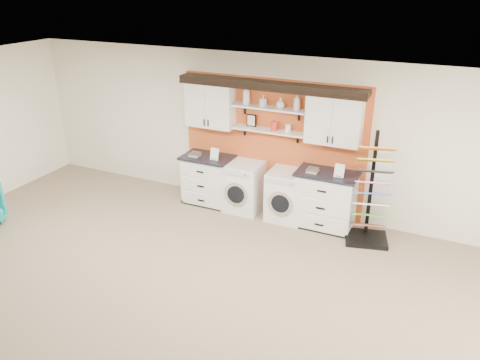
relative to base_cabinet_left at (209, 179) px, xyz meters
The scene contains 21 objects.
floor 3.84m from the base_cabinet_left, 72.76° to the right, with size 10.00×10.00×0.00m, color gray.
ceiling 4.47m from the base_cabinet_left, 72.76° to the right, with size 10.00×10.00×0.00m, color white.
wall_back 1.51m from the base_cabinet_left, 17.63° to the left, with size 10.00×10.00×0.00m, color #EEE6CD.
accent_panel 1.39m from the base_cabinet_left, 16.00° to the left, with size 3.40×0.07×2.40m, color #C24F21.
upper_cabinet_left 1.42m from the base_cabinet_left, 90.00° to the left, with size 0.90×0.35×0.84m.
upper_cabinet_right 2.67m from the base_cabinet_left, ahead, with size 0.90×0.35×0.84m.
shelf_lower 1.56m from the base_cabinet_left, ahead, with size 1.32×0.28×0.03m, color white.
shelf_upper 1.86m from the base_cabinet_left, ahead, with size 1.32×0.28×0.03m, color white.
crown_molding 2.19m from the base_cabinet_left, ahead, with size 3.30×0.41×0.13m.
picture_frame 1.44m from the base_cabinet_left, 14.85° to the left, with size 0.18×0.02×0.22m.
canister_red 1.70m from the base_cabinet_left, ahead, with size 0.11×0.11×0.16m, color red.
canister_cream 1.88m from the base_cabinet_left, ahead, with size 0.10×0.10×0.14m, color silver.
base_cabinet_left is the anchor object (origin of this frame).
base_cabinet_right 2.26m from the base_cabinet_left, ahead, with size 1.02×0.66×1.00m.
washer 0.74m from the base_cabinet_left, ahead, with size 0.65×0.71×0.91m.
dryer 1.57m from the base_cabinet_left, ahead, with size 0.64×0.71×0.89m.
sample_rack 3.03m from the base_cabinet_left, ahead, with size 0.78×0.70×1.83m.
soap_bottle_a 1.80m from the base_cabinet_left, 12.75° to the left, with size 0.13×0.13×0.34m, color silver.
soap_bottle_b 1.88m from the base_cabinet_left, ahead, with size 0.09×0.09×0.20m, color silver.
soap_bottle_c 2.06m from the base_cabinet_left, ahead, with size 0.14×0.14×0.18m, color silver.
soap_bottle_d 2.30m from the base_cabinet_left, ahead, with size 0.11×0.11×0.29m, color silver.
Camera 1 is at (2.81, -3.45, 3.99)m, focal length 35.00 mm.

